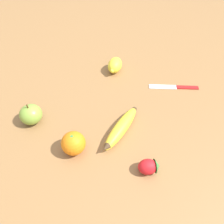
% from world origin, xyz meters
% --- Properties ---
extents(ground_plane, '(3.00, 3.00, 0.00)m').
position_xyz_m(ground_plane, '(0.00, 0.00, 0.00)').
color(ground_plane, olive).
extents(banana, '(0.05, 0.20, 0.04)m').
position_xyz_m(banana, '(0.03, -0.11, 0.02)').
color(banana, yellow).
rests_on(banana, ground_plane).
extents(orange, '(0.07, 0.07, 0.07)m').
position_xyz_m(orange, '(-0.05, -0.24, 0.03)').
color(orange, orange).
rests_on(orange, ground_plane).
extents(strawberry, '(0.07, 0.07, 0.04)m').
position_xyz_m(strawberry, '(0.16, -0.18, 0.02)').
color(strawberry, red).
rests_on(strawberry, ground_plane).
extents(apple, '(0.07, 0.07, 0.08)m').
position_xyz_m(apple, '(-0.23, -0.23, 0.03)').
color(apple, olive).
rests_on(apple, ground_plane).
extents(lemon, '(0.07, 0.09, 0.05)m').
position_xyz_m(lemon, '(-0.15, 0.13, 0.03)').
color(lemon, yellow).
rests_on(lemon, ground_plane).
extents(paring_knife, '(0.16, 0.11, 0.01)m').
position_xyz_m(paring_knife, '(0.09, 0.17, 0.00)').
color(paring_knife, silver).
rests_on(paring_knife, ground_plane).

